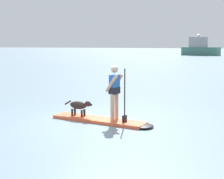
{
  "coord_description": "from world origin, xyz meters",
  "views": [
    {
      "loc": [
        4.74,
        -8.9,
        2.42
      ],
      "look_at": [
        0.0,
        1.0,
        0.9
      ],
      "focal_mm": 52.29,
      "sensor_mm": 36.0,
      "label": 1
    }
  ],
  "objects": [
    {
      "name": "person_paddler",
      "position": [
        0.59,
        -0.04,
        1.09
      ],
      "size": [
        0.62,
        0.5,
        1.7
      ],
      "color": "tan",
      "rests_on": "paddleboard"
    },
    {
      "name": "paddleboard",
      "position": [
        0.23,
        -0.01,
        0.05
      ],
      "size": [
        3.45,
        0.86,
        0.1
      ],
      "color": "#E55933",
      "rests_on": "ground_plane"
    },
    {
      "name": "moored_boat_starboard",
      "position": [
        -9.03,
        65.02,
        1.52
      ],
      "size": [
        8.41,
        4.01,
        4.69
      ],
      "color": "#3F7266",
      "rests_on": "ground_plane"
    },
    {
      "name": "dog",
      "position": [
        -0.72,
        0.05,
        0.45
      ],
      "size": [
        1.1,
        0.26,
        0.52
      ],
      "color": "#2D231E",
      "rests_on": "paddleboard"
    },
    {
      "name": "ground_plane",
      "position": [
        0.0,
        0.0,
        0.0
      ],
      "size": [
        400.0,
        400.0,
        0.0
      ],
      "primitive_type": "plane",
      "color": "slate"
    }
  ]
}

